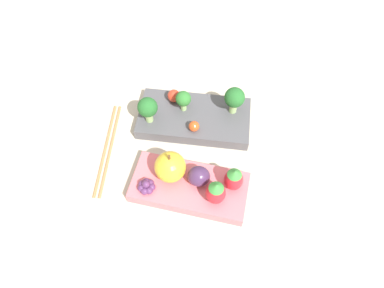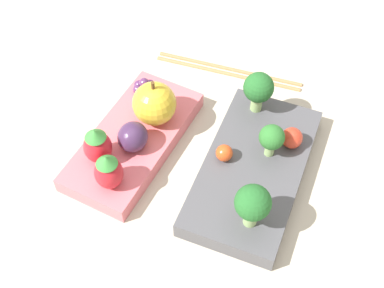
{
  "view_description": "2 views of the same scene",
  "coord_description": "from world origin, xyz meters",
  "px_view_note": "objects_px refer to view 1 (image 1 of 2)",
  "views": [
    {
      "loc": [
        0.02,
        -0.34,
        0.56
      ],
      "look_at": [
        -0.01,
        0.01,
        0.03
      ],
      "focal_mm": 32.0,
      "sensor_mm": 36.0,
      "label": 1
    },
    {
      "loc": [
        0.35,
        0.14,
        0.54
      ],
      "look_at": [
        -0.01,
        0.01,
        0.03
      ],
      "focal_mm": 50.0,
      "sensor_mm": 36.0,
      "label": 2
    }
  ],
  "objects_px": {
    "broccoli_floret_2": "(148,108)",
    "apple": "(170,167)",
    "broccoli_floret_1": "(183,99)",
    "cherry_tomato_1": "(194,126)",
    "plum": "(199,176)",
    "grape_cluster": "(147,186)",
    "broccoli_floret_0": "(234,98)",
    "bento_box_savoury": "(194,118)",
    "bento_box_fruit": "(190,187)",
    "chopsticks_pair": "(107,149)",
    "strawberry_0": "(234,179)",
    "strawberry_1": "(216,192)",
    "cherry_tomato_0": "(174,96)"
  },
  "relations": [
    {
      "from": "bento_box_fruit",
      "to": "chopsticks_pair",
      "type": "bearing_deg",
      "value": 157.86
    },
    {
      "from": "strawberry_0",
      "to": "broccoli_floret_2",
      "type": "bearing_deg",
      "value": 143.06
    },
    {
      "from": "broccoli_floret_2",
      "to": "cherry_tomato_1",
      "type": "distance_m",
      "value": 0.09
    },
    {
      "from": "bento_box_savoury",
      "to": "bento_box_fruit",
      "type": "bearing_deg",
      "value": -87.49
    },
    {
      "from": "cherry_tomato_0",
      "to": "apple",
      "type": "distance_m",
      "value": 0.17
    },
    {
      "from": "bento_box_fruit",
      "to": "broccoli_floret_0",
      "type": "distance_m",
      "value": 0.19
    },
    {
      "from": "broccoli_floret_2",
      "to": "grape_cluster",
      "type": "bearing_deg",
      "value": -82.19
    },
    {
      "from": "bento_box_savoury",
      "to": "strawberry_1",
      "type": "relative_size",
      "value": 4.33
    },
    {
      "from": "broccoli_floret_1",
      "to": "broccoli_floret_0",
      "type": "bearing_deg",
      "value": 2.85
    },
    {
      "from": "strawberry_1",
      "to": "plum",
      "type": "bearing_deg",
      "value": 135.05
    },
    {
      "from": "apple",
      "to": "cherry_tomato_1",
      "type": "bearing_deg",
      "value": 72.98
    },
    {
      "from": "grape_cluster",
      "to": "chopsticks_pair",
      "type": "distance_m",
      "value": 0.13
    },
    {
      "from": "broccoli_floret_1",
      "to": "apple",
      "type": "height_order",
      "value": "apple"
    },
    {
      "from": "bento_box_savoury",
      "to": "apple",
      "type": "distance_m",
      "value": 0.15
    },
    {
      "from": "bento_box_savoury",
      "to": "broccoli_floret_0",
      "type": "bearing_deg",
      "value": 12.7
    },
    {
      "from": "broccoli_floret_1",
      "to": "broccoli_floret_2",
      "type": "height_order",
      "value": "broccoli_floret_2"
    },
    {
      "from": "strawberry_0",
      "to": "strawberry_1",
      "type": "xyz_separation_m",
      "value": [
        -0.03,
        -0.03,
        0.0
      ]
    },
    {
      "from": "strawberry_0",
      "to": "broccoli_floret_0",
      "type": "bearing_deg",
      "value": 91.97
    },
    {
      "from": "broccoli_floret_0",
      "to": "cherry_tomato_1",
      "type": "distance_m",
      "value": 0.09
    },
    {
      "from": "grape_cluster",
      "to": "apple",
      "type": "bearing_deg",
      "value": 39.29
    },
    {
      "from": "plum",
      "to": "chopsticks_pair",
      "type": "relative_size",
      "value": 0.19
    },
    {
      "from": "broccoli_floret_2",
      "to": "apple",
      "type": "height_order",
      "value": "apple"
    },
    {
      "from": "apple",
      "to": "strawberry_0",
      "type": "height_order",
      "value": "apple"
    },
    {
      "from": "plum",
      "to": "grape_cluster",
      "type": "xyz_separation_m",
      "value": [
        -0.09,
        -0.02,
        -0.01
      ]
    },
    {
      "from": "cherry_tomato_0",
      "to": "chopsticks_pair",
      "type": "bearing_deg",
      "value": -134.27
    },
    {
      "from": "broccoli_floret_0",
      "to": "strawberry_0",
      "type": "bearing_deg",
      "value": -88.03
    },
    {
      "from": "bento_box_fruit",
      "to": "plum",
      "type": "bearing_deg",
      "value": 28.23
    },
    {
      "from": "broccoli_floret_1",
      "to": "cherry_tomato_1",
      "type": "relative_size",
      "value": 2.25
    },
    {
      "from": "cherry_tomato_0",
      "to": "broccoli_floret_0",
      "type": "bearing_deg",
      "value": -7.74
    },
    {
      "from": "broccoli_floret_0",
      "to": "chopsticks_pair",
      "type": "distance_m",
      "value": 0.26
    },
    {
      "from": "broccoli_floret_1",
      "to": "cherry_tomato_1",
      "type": "distance_m",
      "value": 0.06
    },
    {
      "from": "plum",
      "to": "chopsticks_pair",
      "type": "height_order",
      "value": "plum"
    },
    {
      "from": "bento_box_fruit",
      "to": "strawberry_1",
      "type": "relative_size",
      "value": 4.12
    },
    {
      "from": "bento_box_savoury",
      "to": "strawberry_1",
      "type": "height_order",
      "value": "strawberry_1"
    },
    {
      "from": "broccoli_floret_2",
      "to": "cherry_tomato_0",
      "type": "xyz_separation_m",
      "value": [
        0.04,
        0.06,
        -0.02
      ]
    },
    {
      "from": "bento_box_fruit",
      "to": "strawberry_0",
      "type": "relative_size",
      "value": 4.19
    },
    {
      "from": "bento_box_fruit",
      "to": "plum",
      "type": "xyz_separation_m",
      "value": [
        0.02,
        0.01,
        0.03
      ]
    },
    {
      "from": "bento_box_fruit",
      "to": "plum",
      "type": "relative_size",
      "value": 5.42
    },
    {
      "from": "bento_box_fruit",
      "to": "broccoli_floret_1",
      "type": "distance_m",
      "value": 0.17
    },
    {
      "from": "grape_cluster",
      "to": "chopsticks_pair",
      "type": "relative_size",
      "value": 0.15
    },
    {
      "from": "bento_box_savoury",
      "to": "broccoli_floret_1",
      "type": "relative_size",
      "value": 4.82
    },
    {
      "from": "broccoli_floret_2",
      "to": "apple",
      "type": "bearing_deg",
      "value": -63.33
    },
    {
      "from": "broccoli_floret_0",
      "to": "grape_cluster",
      "type": "height_order",
      "value": "broccoli_floret_0"
    },
    {
      "from": "cherry_tomato_1",
      "to": "strawberry_0",
      "type": "xyz_separation_m",
      "value": [
        0.08,
        -0.11,
        0.01
      ]
    },
    {
      "from": "apple",
      "to": "strawberry_1",
      "type": "height_order",
      "value": "apple"
    },
    {
      "from": "apple",
      "to": "broccoli_floret_1",
      "type": "bearing_deg",
      "value": 87.91
    },
    {
      "from": "plum",
      "to": "bento_box_savoury",
      "type": "bearing_deg",
      "value": 98.6
    },
    {
      "from": "apple",
      "to": "broccoli_floret_0",
      "type": "bearing_deg",
      "value": 56.22
    },
    {
      "from": "broccoli_floret_1",
      "to": "cherry_tomato_0",
      "type": "height_order",
      "value": "broccoli_floret_1"
    },
    {
      "from": "bento_box_fruit",
      "to": "grape_cluster",
      "type": "relative_size",
      "value": 6.9
    }
  ]
}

